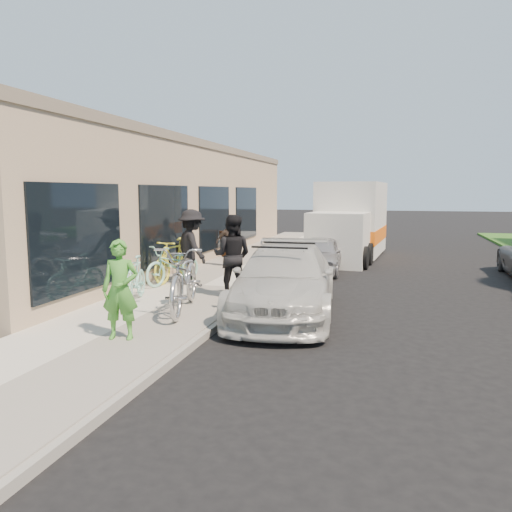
# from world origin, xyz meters

# --- Properties ---
(ground) EXTENTS (120.00, 120.00, 0.00)m
(ground) POSITION_xyz_m (0.00, 0.00, 0.00)
(ground) COLOR black
(ground) RESTS_ON ground
(sidewalk) EXTENTS (3.00, 34.00, 0.15)m
(sidewalk) POSITION_xyz_m (-2.00, 3.00, 0.07)
(sidewalk) COLOR #B9B4A7
(sidewalk) RESTS_ON ground
(curb) EXTENTS (0.12, 34.00, 0.13)m
(curb) POSITION_xyz_m (-0.45, 3.00, 0.07)
(curb) COLOR gray
(curb) RESTS_ON ground
(storefront) EXTENTS (3.60, 20.00, 4.22)m
(storefront) POSITION_xyz_m (-5.24, 7.99, 2.12)
(storefront) COLOR tan
(storefront) RESTS_ON ground
(bike_rack) EXTENTS (0.24, 0.68, 0.98)m
(bike_rack) POSITION_xyz_m (-3.08, 3.94, 0.74)
(bike_rack) COLOR black
(bike_rack) RESTS_ON sidewalk
(sandwich_board) EXTENTS (0.68, 0.68, 0.97)m
(sandwich_board) POSITION_xyz_m (-3.05, 8.36, 0.64)
(sandwich_board) COLOR black
(sandwich_board) RESTS_ON sidewalk
(sedan_white) EXTENTS (2.48, 5.06, 1.46)m
(sedan_white) POSITION_xyz_m (0.51, 1.18, 0.71)
(sedan_white) COLOR #B8B8B3
(sedan_white) RESTS_ON ground
(sedan_silver) EXTENTS (1.42, 3.35, 1.13)m
(sedan_silver) POSITION_xyz_m (0.46, 6.75, 0.56)
(sedan_silver) COLOR #9A9BA0
(sedan_silver) RESTS_ON ground
(moving_truck) EXTENTS (2.67, 6.01, 2.88)m
(moving_truck) POSITION_xyz_m (1.06, 10.58, 1.28)
(moving_truck) COLOR silver
(moving_truck) RESTS_ON ground
(tandem_bike) EXTENTS (1.46, 2.69, 1.34)m
(tandem_bike) POSITION_xyz_m (-1.34, 0.33, 0.82)
(tandem_bike) COLOR #ACACAF
(tandem_bike) RESTS_ON sidewalk
(woman_rider) EXTENTS (0.66, 0.51, 1.62)m
(woman_rider) POSITION_xyz_m (-1.58, -1.72, 0.96)
(woman_rider) COLOR #439130
(woman_rider) RESTS_ON sidewalk
(man_standing) EXTENTS (0.93, 0.74, 1.87)m
(man_standing) POSITION_xyz_m (-0.86, 1.91, 1.08)
(man_standing) COLOR black
(man_standing) RESTS_ON sidewalk
(cruiser_bike_a) EXTENTS (0.82, 1.70, 0.98)m
(cruiser_bike_a) POSITION_xyz_m (-2.73, 0.80, 0.64)
(cruiser_bike_a) COLOR #97E2CD
(cruiser_bike_a) RESTS_ON sidewalk
(cruiser_bike_b) EXTENTS (1.24, 2.04, 1.01)m
(cruiser_bike_b) POSITION_xyz_m (-2.81, 3.00, 0.66)
(cruiser_bike_b) COLOR #97E2CD
(cruiser_bike_b) RESTS_ON sidewalk
(cruiser_bike_c) EXTENTS (0.78, 1.96, 1.15)m
(cruiser_bike_c) POSITION_xyz_m (-2.93, 3.31, 0.72)
(cruiser_bike_c) COLOR yellow
(cruiser_bike_c) RESTS_ON sidewalk
(bystander_a) EXTENTS (1.40, 1.38, 1.93)m
(bystander_a) POSITION_xyz_m (-2.32, 3.05, 1.11)
(bystander_a) COLOR black
(bystander_a) RESTS_ON sidewalk
(bystander_b) EXTENTS (0.90, 0.38, 1.52)m
(bystander_b) POSITION_xyz_m (-2.35, 6.24, 0.91)
(bystander_b) COLOR brown
(bystander_b) RESTS_ON sidewalk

